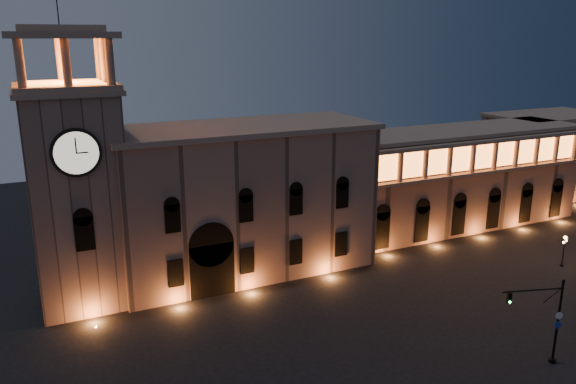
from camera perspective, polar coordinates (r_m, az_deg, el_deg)
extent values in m
plane|color=black|center=(52.95, 6.65, -15.72)|extent=(160.00, 160.00, 0.00)
cube|color=#856457|center=(66.91, -4.55, -0.91)|extent=(30.00, 12.00, 17.00)
cube|color=gray|center=(64.98, -4.72, 6.55)|extent=(30.80, 12.80, 0.60)
cube|color=black|center=(62.13, -7.87, -7.73)|extent=(5.00, 1.40, 6.00)
cylinder|color=black|center=(61.02, -7.97, -5.14)|extent=(5.00, 1.40, 5.00)
cube|color=orange|center=(62.03, -7.80, -7.97)|extent=(4.20, 0.20, 5.00)
cube|color=#856457|center=(61.46, -20.59, -0.95)|extent=(9.00, 9.00, 22.00)
cube|color=gray|center=(59.46, -21.62, 9.51)|extent=(9.80, 9.80, 0.50)
cylinder|color=black|center=(55.55, -20.71, 3.75)|extent=(4.60, 0.35, 4.60)
cylinder|color=beige|center=(55.41, -20.70, 3.73)|extent=(4.00, 0.12, 4.00)
cube|color=gray|center=(59.42, -21.67, 9.99)|extent=(9.40, 9.40, 0.50)
cube|color=orange|center=(59.40, -21.70, 10.28)|extent=(6.80, 6.80, 0.15)
cylinder|color=gray|center=(55.35, -25.60, 11.69)|extent=(0.76, 0.76, 4.20)
cylinder|color=gray|center=(55.49, -21.61, 12.12)|extent=(0.76, 0.76, 4.20)
cylinder|color=gray|center=(55.90, -17.65, 12.49)|extent=(0.76, 0.76, 4.20)
cylinder|color=gray|center=(62.94, -25.66, 11.97)|extent=(0.76, 0.76, 4.20)
cylinder|color=gray|center=(63.07, -22.15, 12.35)|extent=(0.76, 0.76, 4.20)
cylinder|color=gray|center=(63.43, -18.66, 12.68)|extent=(0.76, 0.76, 4.20)
cylinder|color=gray|center=(59.14, -25.63, 11.84)|extent=(0.76, 0.76, 4.20)
cylinder|color=gray|center=(59.66, -18.18, 12.59)|extent=(0.76, 0.76, 4.20)
cube|color=gray|center=(59.24, -22.14, 14.55)|extent=(9.80, 9.80, 0.60)
cube|color=gray|center=(59.24, -22.20, 15.13)|extent=(7.50, 7.50, 0.60)
cylinder|color=black|center=(59.32, -22.43, 17.34)|extent=(0.10, 0.10, 4.00)
cube|color=#805E52|center=(86.43, 16.52, 1.24)|extent=(40.00, 10.00, 14.00)
cube|color=gray|center=(85.02, 16.89, 5.97)|extent=(40.60, 10.60, 0.50)
cube|color=gray|center=(82.03, 19.17, 1.92)|extent=(40.00, 1.20, 0.40)
cube|color=gray|center=(81.19, 19.44, 4.87)|extent=(40.00, 1.40, 0.50)
cube|color=orange|center=(81.96, 19.04, 3.50)|extent=(38.00, 0.15, 3.60)
cylinder|color=gray|center=(70.30, 8.72, 2.29)|extent=(0.70, 0.70, 4.00)
cylinder|color=gray|center=(72.57, 11.35, 2.58)|extent=(0.70, 0.70, 4.00)
cylinder|color=gray|center=(74.99, 13.81, 2.85)|extent=(0.70, 0.70, 4.00)
cylinder|color=gray|center=(77.54, 16.12, 3.09)|extent=(0.70, 0.70, 4.00)
cylinder|color=gray|center=(80.20, 18.28, 3.32)|extent=(0.70, 0.70, 4.00)
cylinder|color=gray|center=(82.97, 20.30, 3.52)|extent=(0.70, 0.70, 4.00)
cylinder|color=gray|center=(85.84, 22.18, 3.71)|extent=(0.70, 0.70, 4.00)
cylinder|color=gray|center=(88.80, 23.95, 3.88)|extent=(0.70, 0.70, 4.00)
cylinder|color=gray|center=(91.84, 25.59, 4.04)|extent=(0.70, 0.70, 4.00)
cylinder|color=gray|center=(94.95, 27.14, 4.19)|extent=(0.70, 0.70, 4.00)
cube|color=#805E52|center=(108.94, 24.73, 3.31)|extent=(20.00, 12.00, 14.00)
cylinder|color=black|center=(54.28, 25.70, -11.89)|extent=(0.22, 0.22, 7.57)
cylinder|color=black|center=(55.95, 25.26, -15.21)|extent=(0.61, 0.61, 0.32)
sphere|color=black|center=(52.71, 26.20, -8.11)|extent=(0.30, 0.30, 0.30)
cylinder|color=black|center=(51.51, 23.61, -9.13)|extent=(5.22, 1.67, 0.13)
cube|color=black|center=(50.69, 21.54, -9.97)|extent=(0.40, 0.38, 0.92)
cylinder|color=#0CE53F|center=(50.69, 21.61, -10.36)|extent=(0.21, 0.14, 0.19)
cylinder|color=silver|center=(53.82, 25.84, -11.25)|extent=(0.63, 0.23, 0.65)
cylinder|color=navy|center=(54.19, 25.73, -12.07)|extent=(0.63, 0.23, 0.65)
cylinder|color=black|center=(77.04, 26.18, -5.52)|extent=(0.15, 0.15, 3.64)
cylinder|color=black|center=(77.61, 26.03, -6.68)|extent=(0.40, 0.40, 0.27)
sphere|color=#FFC166|center=(76.43, 26.35, -4.17)|extent=(0.40, 0.40, 0.40)
cylinder|color=black|center=(76.39, 26.25, -4.60)|extent=(0.87, 0.39, 0.05)
sphere|color=#FFC166|center=(76.16, 26.20, -4.62)|extent=(0.29, 0.29, 0.29)
cylinder|color=black|center=(76.80, 26.35, -4.51)|extent=(0.87, 0.39, 0.05)
sphere|color=#FFC166|center=(77.00, 26.41, -4.44)|extent=(0.29, 0.29, 0.29)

